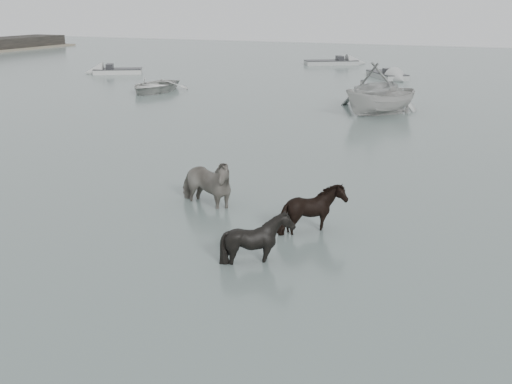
{
  "coord_description": "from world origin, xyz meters",
  "views": [
    {
      "loc": [
        5.94,
        -12.94,
        5.4
      ],
      "look_at": [
        0.12,
        0.53,
        1.0
      ],
      "focal_mm": 45.0,
      "sensor_mm": 36.0,
      "label": 1
    }
  ],
  "objects_px": {
    "pony_black": "(257,230)",
    "rowboat_lead": "(154,84)",
    "pony_dark": "(313,206)",
    "pony_pinto": "(204,174)"
  },
  "relations": [
    {
      "from": "pony_dark",
      "to": "pony_black",
      "type": "height_order",
      "value": "pony_black"
    },
    {
      "from": "pony_dark",
      "to": "pony_black",
      "type": "relative_size",
      "value": 0.98
    },
    {
      "from": "pony_pinto",
      "to": "pony_dark",
      "type": "xyz_separation_m",
      "value": [
        3.38,
        -0.89,
        -0.2
      ]
    },
    {
      "from": "pony_pinto",
      "to": "rowboat_lead",
      "type": "bearing_deg",
      "value": 52.31
    },
    {
      "from": "pony_black",
      "to": "rowboat_lead",
      "type": "xyz_separation_m",
      "value": [
        -16.39,
        22.01,
        -0.24
      ]
    },
    {
      "from": "pony_dark",
      "to": "pony_black",
      "type": "xyz_separation_m",
      "value": [
        -0.54,
        -2.1,
        0.01
      ]
    },
    {
      "from": "pony_black",
      "to": "rowboat_lead",
      "type": "height_order",
      "value": "pony_black"
    },
    {
      "from": "pony_dark",
      "to": "pony_black",
      "type": "bearing_deg",
      "value": -176.78
    },
    {
      "from": "pony_dark",
      "to": "pony_black",
      "type": "distance_m",
      "value": 2.16
    },
    {
      "from": "pony_black",
      "to": "rowboat_lead",
      "type": "distance_m",
      "value": 27.45
    }
  ]
}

